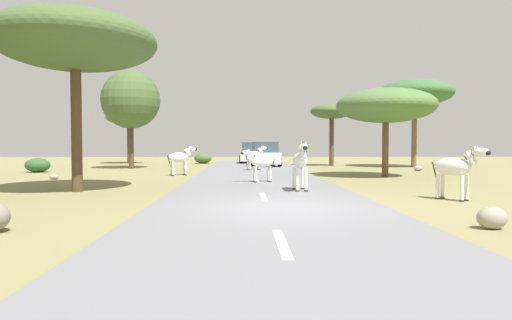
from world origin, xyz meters
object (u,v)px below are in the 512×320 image
car_0 (252,153)px  tree_5 (129,118)px  car_1 (265,155)px  bush_2 (203,158)px  zebra_4 (455,168)px  tree_3 (131,100)px  tree_0 (386,106)px  rock_0 (54,177)px  zebra_2 (260,162)px  rock_2 (492,218)px  tree_6 (75,42)px  bush_0 (38,165)px  zebra_0 (301,161)px  tree_1 (332,112)px  zebra_1 (180,158)px  tree_2 (415,94)px  rock_1 (418,168)px  zebra_3 (255,155)px

car_0 → tree_5: bearing=-175.9°
car_1 → bush_2: size_ratio=3.07×
zebra_4 → tree_3: tree_3 is taller
tree_0 → tree_5: 22.77m
bush_2 → tree_0: bearing=-56.0°
rock_0 → zebra_2: bearing=-13.3°
tree_0 → rock_2: 13.73m
tree_6 → bush_2: bearing=84.2°
zebra_2 → bush_0: 14.57m
zebra_0 → tree_1: bearing=-106.3°
tree_3 → rock_0: (-1.25, -8.82, -4.44)m
bush_2 → rock_2: bush_2 is taller
tree_0 → tree_6: (-12.64, -6.37, 1.51)m
zebra_2 → bush_2: 19.20m
zebra_1 → bush_2: bearing=150.7°
tree_6 → bush_2: size_ratio=4.12×
tree_2 → rock_0: (-20.69, -9.96, -5.06)m
tree_0 → tree_1: 10.93m
tree_0 → tree_2: size_ratio=0.79×
tree_3 → tree_5: (-2.19, 7.84, -0.70)m
rock_1 → zebra_4: bearing=-108.5°
tree_6 → car_0: bearing=73.8°
bush_2 → zebra_4: bearing=-68.9°
car_1 → bush_0: 14.83m
car_0 → tree_0: 17.07m
zebra_2 → car_1: (0.88, 13.68, -0.03)m
zebra_2 → car_1: car_1 is taller
bush_2 → rock_1: bush_2 is taller
tree_3 → zebra_2: bearing=-53.7°
zebra_0 → zebra_1: zebra_0 is taller
car_0 → rock_2: size_ratio=7.89×
tree_3 → rock_0: bearing=-98.1°
zebra_4 → bush_2: zebra_4 is taller
car_1 → tree_3: size_ratio=0.69×
tree_2 → rock_2: tree_2 is taller
tree_5 → bush_2: size_ratio=3.14×
zebra_0 → bush_0: size_ratio=1.28×
zebra_3 → car_0: 10.60m
zebra_3 → rock_0: (-9.38, -6.17, -0.83)m
rock_0 → car_0: bearing=60.6°
tree_3 → tree_5: bearing=105.6°
zebra_2 → tree_1: 15.73m
zebra_0 → tree_0: (5.12, 6.74, 2.46)m
car_0 → rock_0: bearing=-116.0°
zebra_0 → zebra_3: zebra_0 is taller
tree_0 → tree_3: size_ratio=0.75×
zebra_4 → tree_1: tree_1 is taller
zebra_0 → tree_6: size_ratio=0.29×
tree_2 → tree_6: tree_2 is taller
zebra_0 → tree_0: bearing=-128.6°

